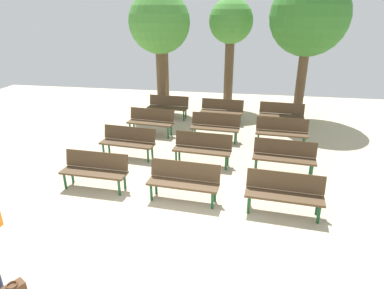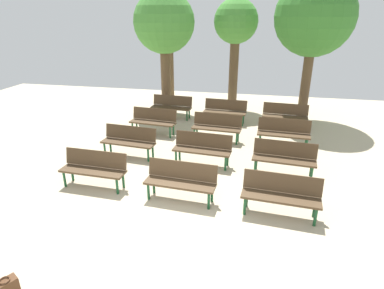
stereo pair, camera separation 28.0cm
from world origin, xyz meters
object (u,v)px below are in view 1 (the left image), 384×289
(tree_3, at_px, (159,24))
(bench_r0_c1, at_px, (184,179))
(bench_r1_c0, at_px, (128,140))
(bench_r3_c2, at_px, (281,113))
(bench_r3_c1, at_px, (222,110))
(bench_r2_c1, at_px, (215,125))
(tree_2, at_px, (309,17))
(bench_r1_c1, at_px, (203,147))
(bench_r0_c0, at_px, (95,168))
(bench_r0_c2, at_px, (284,191))
(tree_1, at_px, (166,70))
(tree_0, at_px, (231,25))
(bench_r2_c2, at_px, (282,131))
(bench_r2_c0, at_px, (151,120))
(bench_r1_c2, at_px, (284,155))
(bench_r3_c0, at_px, (168,106))

(tree_3, bearing_deg, bench_r0_c1, -71.60)
(bench_r1_c0, relative_size, bench_r3_c2, 1.00)
(bench_r0_c1, distance_m, bench_r3_c1, 5.67)
(bench_r2_c1, relative_size, tree_2, 0.31)
(bench_r1_c1, bearing_deg, bench_r0_c1, -90.06)
(bench_r1_c1, relative_size, bench_r2_c1, 1.00)
(bench_r1_c1, xyz_separation_m, bench_r3_c1, (0.22, 3.75, 0.00))
(bench_r3_c1, bearing_deg, bench_r0_c1, -90.17)
(bench_r0_c0, xyz_separation_m, tree_2, (5.53, 6.74, 3.26))
(bench_r0_c2, distance_m, bench_r2_c1, 4.36)
(bench_r1_c1, xyz_separation_m, tree_1, (-2.72, 6.81, 0.90))
(bench_r1_c1, height_order, bench_r3_c1, same)
(bench_r3_c1, distance_m, tree_0, 3.81)
(bench_r0_c1, bearing_deg, bench_r0_c0, 179.73)
(bench_r2_c2, distance_m, tree_2, 4.71)
(bench_r2_c1, bearing_deg, tree_2, 50.35)
(bench_r2_c2, bearing_deg, bench_r2_c0, 179.12)
(bench_r1_c1, relative_size, bench_r3_c1, 1.00)
(bench_r3_c2, distance_m, tree_1, 6.12)
(bench_r1_c2, distance_m, bench_r3_c0, 5.83)
(bench_r1_c2, distance_m, tree_2, 6.21)
(bench_r2_c0, xyz_separation_m, tree_0, (2.35, 4.14, 2.94))
(bench_r1_c0, xyz_separation_m, tree_0, (2.48, 6.05, 2.94))
(bench_r0_c0, bearing_deg, bench_r3_c1, 67.64)
(bench_r3_c1, distance_m, tree_2, 4.58)
(bench_r1_c2, distance_m, tree_1, 8.59)
(bench_r2_c2, relative_size, bench_r3_c0, 1.00)
(bench_r1_c2, relative_size, tree_3, 0.34)
(bench_r0_c2, xyz_separation_m, tree_3, (-4.47, 7.06, 3.00))
(bench_r0_c2, relative_size, tree_1, 0.58)
(bench_r2_c1, distance_m, bench_r2_c2, 2.12)
(bench_r2_c1, distance_m, bench_r3_c0, 2.94)
(bench_r0_c0, height_order, bench_r3_c0, same)
(bench_r2_c1, bearing_deg, bench_r1_c1, -90.33)
(bench_r1_c0, bearing_deg, bench_r3_c2, 42.58)
(bench_r3_c2, xyz_separation_m, tree_0, (-2.14, 2.56, 2.94))
(bench_r2_c1, bearing_deg, bench_r3_c2, 41.89)
(bench_r1_c2, bearing_deg, bench_r2_c1, 139.70)
(bench_r2_c1, height_order, bench_r2_c2, same)
(bench_r0_c0, relative_size, bench_r0_c2, 0.99)
(bench_r1_c1, distance_m, tree_3, 6.32)
(tree_2, relative_size, tree_3, 1.09)
(tree_3, bearing_deg, bench_r3_c2, -15.81)
(bench_r1_c2, distance_m, bench_r2_c0, 4.80)
(bench_r0_c1, bearing_deg, bench_r1_c0, 139.39)
(tree_3, bearing_deg, bench_r3_c0, -63.67)
(bench_r2_c2, height_order, tree_3, tree_3)
(bench_r0_c0, xyz_separation_m, tree_3, (-0.10, 6.73, 3.00))
(tree_2, bearing_deg, tree_1, 162.98)
(bench_r3_c1, relative_size, tree_0, 0.36)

